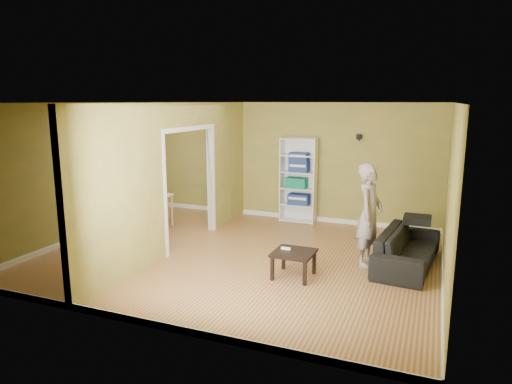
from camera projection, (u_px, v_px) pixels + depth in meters
room_shell at (241, 182)px, 7.65m from camera, size 6.50×6.50×6.50m
partition at (179, 177)px, 8.08m from camera, size 0.22×5.50×2.60m
wall_speaker at (359, 137)px, 9.43m from camera, size 0.10×0.10×0.10m
sofa at (408, 243)px, 7.34m from camera, size 2.06×1.06×0.76m
person at (370, 206)px, 7.30m from camera, size 0.78×0.65×1.96m
bookshelf at (299, 180)px, 9.99m from camera, size 0.78×0.34×1.85m
paper_box_navy_a at (299, 199)px, 10.03m from camera, size 0.45×0.30×0.23m
paper_box_teal at (297, 183)px, 9.98m from camera, size 0.45×0.29×0.23m
paper_box_navy_b at (299, 167)px, 9.89m from camera, size 0.42×0.27×0.21m
paper_box_navy_c at (299, 158)px, 9.85m from camera, size 0.40×0.26×0.21m
coffee_table at (294, 255)px, 6.88m from camera, size 0.60×0.60×0.40m
game_controller at (286, 248)px, 6.97m from camera, size 0.15×0.04×0.03m
dining_table at (142, 198)px, 9.59m from camera, size 1.11×0.74×0.69m
chair_left at (116, 202)px, 9.95m from camera, size 0.54×0.54×0.91m
chair_near at (127, 211)px, 9.09m from camera, size 0.57×0.57×0.95m
chair_far at (158, 199)px, 10.18m from camera, size 0.51×0.51×0.97m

